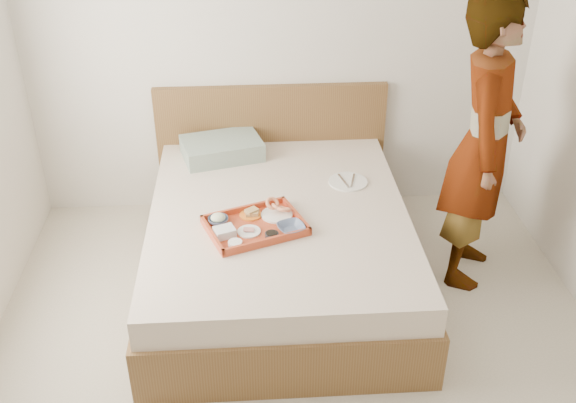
# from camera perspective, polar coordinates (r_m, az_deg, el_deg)

# --- Properties ---
(ground) EXTENTS (3.50, 4.00, 0.01)m
(ground) POSITION_cam_1_polar(r_m,az_deg,el_deg) (3.62, 1.32, -16.38)
(ground) COLOR beige
(ground) RESTS_ON ground
(wall_back) EXTENTS (3.50, 0.01, 2.60)m
(wall_back) POSITION_cam_1_polar(r_m,az_deg,el_deg) (4.64, -0.67, 14.01)
(wall_back) COLOR silver
(wall_back) RESTS_ON ground
(bed) EXTENTS (1.65, 2.00, 0.53)m
(bed) POSITION_cam_1_polar(r_m,az_deg,el_deg) (4.19, -0.77, -3.83)
(bed) COLOR brown
(bed) RESTS_ON ground
(headboard) EXTENTS (1.65, 0.06, 0.95)m
(headboard) POSITION_cam_1_polar(r_m,az_deg,el_deg) (4.92, -1.42, 4.66)
(headboard) COLOR brown
(headboard) RESTS_ON ground
(pillow) EXTENTS (0.60, 0.48, 0.13)m
(pillow) POSITION_cam_1_polar(r_m,az_deg,el_deg) (4.66, -5.65, 4.53)
(pillow) COLOR gray
(pillow) RESTS_ON bed
(tray) EXTENTS (0.64, 0.56, 0.05)m
(tray) POSITION_cam_1_polar(r_m,az_deg,el_deg) (3.87, -2.82, -2.03)
(tray) COLOR #BE422B
(tray) RESTS_ON bed
(prawn_plate) EXTENTS (0.24, 0.24, 0.01)m
(prawn_plate) POSITION_cam_1_polar(r_m,az_deg,el_deg) (3.96, -0.96, -1.13)
(prawn_plate) COLOR white
(prawn_plate) RESTS_ON tray
(navy_bowl_big) EXTENTS (0.20, 0.20, 0.04)m
(navy_bowl_big) POSITION_cam_1_polar(r_m,az_deg,el_deg) (3.82, 0.25, -2.26)
(navy_bowl_big) COLOR navy
(navy_bowl_big) RESTS_ON tray
(sauce_dish) EXTENTS (0.10, 0.10, 0.03)m
(sauce_dish) POSITION_cam_1_polar(r_m,az_deg,el_deg) (3.77, -1.39, -2.90)
(sauce_dish) COLOR black
(sauce_dish) RESTS_ON tray
(meat_plate) EXTENTS (0.17, 0.17, 0.01)m
(meat_plate) POSITION_cam_1_polar(r_m,az_deg,el_deg) (3.82, -3.35, -2.57)
(meat_plate) COLOR white
(meat_plate) RESTS_ON tray
(bread_plate) EXTENTS (0.17, 0.17, 0.01)m
(bread_plate) POSITION_cam_1_polar(r_m,az_deg,el_deg) (3.97, -3.21, -1.15)
(bread_plate) COLOR orange
(bread_plate) RESTS_ON tray
(salad_bowl) EXTENTS (0.15, 0.15, 0.04)m
(salad_bowl) POSITION_cam_1_polar(r_m,az_deg,el_deg) (3.91, -5.96, -1.62)
(salad_bowl) COLOR navy
(salad_bowl) RESTS_ON tray
(plastic_tub) EXTENTS (0.14, 0.13, 0.05)m
(plastic_tub) POSITION_cam_1_polar(r_m,az_deg,el_deg) (3.79, -5.42, -2.60)
(plastic_tub) COLOR silver
(plastic_tub) RESTS_ON tray
(cheese_round) EXTENTS (0.10, 0.10, 0.03)m
(cheese_round) POSITION_cam_1_polar(r_m,az_deg,el_deg) (3.71, -4.52, -3.59)
(cheese_round) COLOR white
(cheese_round) RESTS_ON tray
(dinner_plate) EXTENTS (0.27, 0.27, 0.01)m
(dinner_plate) POSITION_cam_1_polar(r_m,az_deg,el_deg) (4.35, 5.13, 1.68)
(dinner_plate) COLOR white
(dinner_plate) RESTS_ON bed
(person) EXTENTS (0.67, 0.78, 1.82)m
(person) POSITION_cam_1_polar(r_m,az_deg,el_deg) (4.13, 16.36, 4.67)
(person) COLOR silver
(person) RESTS_ON ground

